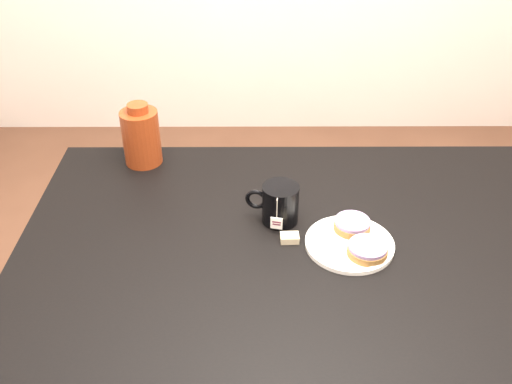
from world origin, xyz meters
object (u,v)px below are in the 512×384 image
Objects in this scene: bagel_back at (352,225)px; bagel_package at (141,136)px; table at (302,264)px; mug at (279,204)px; plate at (350,243)px; teabag_pouch at (290,238)px; bagel_front at (367,250)px.

bagel_package reaches higher than bagel_back.
bagel_package reaches higher than table.
mug is (-0.06, 0.07, 0.14)m from table.
bagel_back is (0.01, 0.05, 0.02)m from plate.
bagel_package reaches higher than mug.
bagel_back is at bearing 76.52° from plate.
table is 0.10m from teabag_pouch.
bagel_back is at bearing 11.34° from teabag_pouch.
bagel_front is 0.74m from bagel_package.
plate is 0.69m from bagel_package.
table is at bearing 165.14° from plate.
plate is 1.14× the size of bagel_package.
bagel_front is 0.25m from mug.
teabag_pouch is at bearing -165.39° from table.
mug is at bearing 128.16° from table.
mug is at bearing 148.24° from plate.
mug reaches higher than table.
bagel_back is 0.10m from bagel_front.
mug is (-0.17, 0.10, 0.04)m from plate.
table is at bearing -39.07° from bagel_package.
teabag_pouch reaches higher than table.
bagel_package is at bearing 148.95° from bagel_back.
table is at bearing 14.61° from teabag_pouch.
bagel_front is (0.14, -0.07, 0.11)m from table.
bagel_package is at bearing 140.93° from table.
plate is (0.11, -0.03, 0.09)m from table.
mug reaches higher than plate.
table is 12.02× the size of bagel_back.
mug is (-0.18, 0.05, 0.03)m from bagel_back.
bagel_back is at bearing 102.97° from bagel_front.
teabag_pouch is (0.02, -0.08, -0.04)m from mug.
teabag_pouch is at bearing -42.11° from bagel_package.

